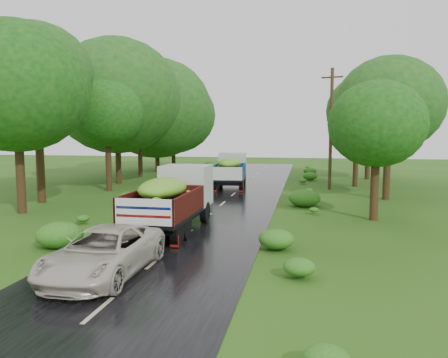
% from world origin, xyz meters
% --- Properties ---
extents(ground, '(120.00, 120.00, 0.00)m').
position_xyz_m(ground, '(0.00, 0.00, 0.00)').
color(ground, '#21430E').
rests_on(ground, ground).
extents(road, '(6.50, 80.00, 0.02)m').
position_xyz_m(road, '(0.00, 5.00, 0.01)').
color(road, black).
rests_on(road, ground).
extents(road_lines, '(0.12, 69.60, 0.00)m').
position_xyz_m(road_lines, '(0.00, 6.00, 0.02)').
color(road_lines, '#BFB78C').
rests_on(road_lines, road).
extents(truck_near, '(2.38, 6.49, 2.71)m').
position_xyz_m(truck_near, '(-0.79, 4.77, 1.54)').
color(truck_near, black).
rests_on(truck_near, ground).
extents(truck_far, '(2.77, 6.41, 2.62)m').
position_xyz_m(truck_far, '(-0.84, 19.89, 1.48)').
color(truck_far, black).
rests_on(truck_far, ground).
extents(car, '(2.42, 5.11, 1.41)m').
position_xyz_m(car, '(-1.04, -1.55, 0.72)').
color(car, beige).
rests_on(car, road).
extents(utility_pole, '(1.53, 0.55, 8.94)m').
position_xyz_m(utility_pole, '(6.66, 19.86, 4.60)').
color(utility_pole, '#382616').
rests_on(utility_pole, ground).
extents(trees_left, '(5.58, 32.20, 9.43)m').
position_xyz_m(trees_left, '(-10.42, 23.13, 6.61)').
color(trees_left, black).
rests_on(trees_left, ground).
extents(trees_right, '(5.69, 22.68, 7.93)m').
position_xyz_m(trees_right, '(9.62, 19.92, 5.50)').
color(trees_right, black).
rests_on(trees_right, ground).
extents(shrubs, '(11.90, 44.00, 0.70)m').
position_xyz_m(shrubs, '(0.00, 14.00, 0.35)').
color(shrubs, '#1A6016').
rests_on(shrubs, ground).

